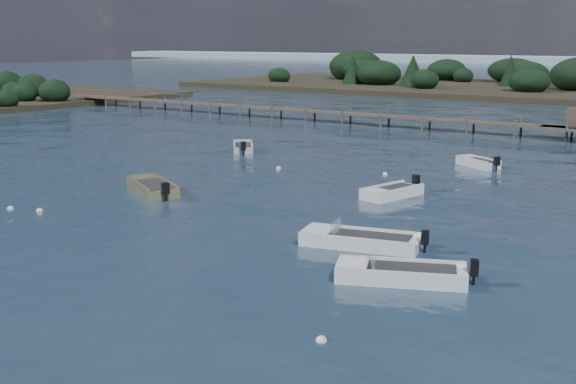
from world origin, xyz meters
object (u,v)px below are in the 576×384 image
Objects in this scene: dinghy_mid_white_a at (360,242)px; jetty at (310,111)px; tender_far_white at (478,164)px; tender_far_grey at (243,149)px; dinghy_mid_grey at (152,189)px; dinghy_mid_white_b at (401,276)px; dinghy_extra_a at (392,194)px.

dinghy_mid_white_a is 0.08× the size of jetty.
tender_far_grey is at bearing -168.51° from tender_far_white.
tender_far_white is 28.97m from jetty.
tender_far_white is (-2.66, 20.75, 0.01)m from dinghy_mid_white_a.
tender_far_grey is at bearing 109.22° from dinghy_mid_grey.
dinghy_mid_white_b is 13.69m from dinghy_extra_a.
dinghy_mid_white_a is at bearing -82.70° from tender_far_white.
tender_far_white is at bearing 104.00° from dinghy_mid_white_b.
dinghy_extra_a is at bearing -50.19° from jetty.
dinghy_extra_a is at bearing 117.87° from dinghy_mid_white_b.
tender_far_grey is 0.75× the size of dinghy_mid_grey.
jetty reaches higher than dinghy_extra_a.
tender_far_white is at bearing -34.56° from jetty.
tender_far_white is (17.00, 3.45, -0.01)m from tender_far_grey.
dinghy_mid_grey is 1.18× the size of dinghy_extra_a.
dinghy_mid_grey is at bearing -123.52° from tender_far_white.
dinghy_mid_white_a is 20.92m from tender_far_white.
tender_far_white is (-5.91, 23.70, 0.01)m from dinghy_mid_white_b.
tender_far_white is 11.61m from dinghy_extra_a.
jetty reaches higher than dinghy_mid_white_a.
tender_far_white is at bearing 56.48° from dinghy_mid_grey.
dinghy_extra_a is (16.51, -8.15, -0.01)m from tender_far_grey.
dinghy_extra_a is 36.50m from jetty.
jetty reaches higher than dinghy_mid_grey.
jetty is (-23.36, 28.03, 0.82)m from dinghy_extra_a.
tender_far_grey is 21.05m from jetty.
dinghy_mid_white_b is at bearing -42.26° from dinghy_mid_white_a.
dinghy_mid_white_b is at bearing -53.44° from jetty.
dinghy_mid_white_b is 0.08× the size of jetty.
tender_far_grey is 0.89× the size of dinghy_extra_a.
dinghy_mid_white_b reaches higher than dinghy_extra_a.
dinghy_mid_grey is at bearing 162.28° from dinghy_mid_white_b.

